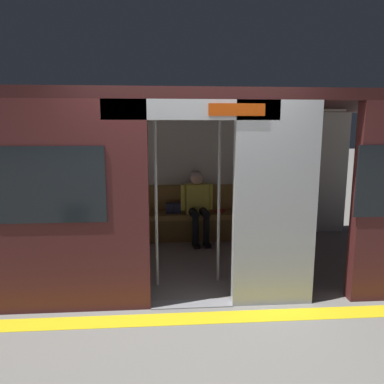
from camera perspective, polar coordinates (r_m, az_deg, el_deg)
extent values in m
plane|color=gray|center=(4.14, -0.08, -17.29)|extent=(60.00, 60.00, 0.00)
cube|color=yellow|center=(3.88, 0.27, -19.28)|extent=(8.00, 0.24, 0.01)
cube|color=#ADAFB5|center=(3.91, 12.92, -2.19)|extent=(0.88, 0.12, 2.18)
cube|color=black|center=(3.86, 13.12, 1.58)|extent=(0.48, 0.02, 0.55)
cube|color=#4C1E1E|center=(4.07, -26.63, -2.55)|extent=(2.76, 0.16, 2.18)
cube|color=black|center=(3.80, -21.64, 1.01)|extent=(1.10, 0.02, 0.76)
cube|color=#ADAFB5|center=(3.69, -0.09, 12.81)|extent=(1.76, 0.16, 0.20)
cube|color=#BF3F0C|center=(3.66, 7.10, 12.76)|extent=(0.56, 0.02, 0.12)
cube|color=#351515|center=(5.03, -1.24, 13.87)|extent=(6.40, 2.84, 0.12)
cube|color=gray|center=(5.36, -1.15, -10.70)|extent=(6.08, 2.68, 0.01)
cube|color=silver|center=(6.41, -1.85, 2.72)|extent=(6.08, 0.10, 2.18)
cube|color=olive|center=(6.41, -1.80, -0.87)|extent=(3.52, 0.06, 0.45)
cube|color=white|center=(5.02, -1.24, 12.85)|extent=(4.48, 0.16, 0.03)
cube|color=gray|center=(4.14, -0.08, -17.22)|extent=(0.88, 0.19, 0.01)
cube|color=olive|center=(6.25, -1.70, -3.68)|extent=(2.73, 0.44, 0.09)
cube|color=brown|center=(6.12, -1.60, -6.25)|extent=(2.73, 0.04, 0.38)
cube|color=#D8CC4C|center=(6.19, 0.71, -1.03)|extent=(0.40, 0.26, 0.50)
sphere|color=beige|center=(6.13, 0.72, 2.13)|extent=(0.21, 0.21, 0.21)
sphere|color=#B2ADA8|center=(6.14, 0.71, 2.49)|extent=(0.19, 0.19, 0.19)
cylinder|color=#D8CC4C|center=(6.20, 2.90, -0.74)|extent=(0.08, 0.08, 0.44)
cylinder|color=#D8CC4C|center=(6.11, -1.40, -0.88)|extent=(0.08, 0.08, 0.44)
cylinder|color=black|center=(6.05, 1.89, -3.21)|extent=(0.17, 0.41, 0.14)
cylinder|color=black|center=(6.02, 0.21, -3.28)|extent=(0.17, 0.41, 0.14)
cylinder|color=black|center=(5.93, 2.27, -6.13)|extent=(0.10, 0.10, 0.43)
cylinder|color=black|center=(5.90, 0.55, -6.21)|extent=(0.10, 0.10, 0.43)
cube|color=black|center=(5.95, 2.36, -8.33)|extent=(0.12, 0.23, 0.06)
cube|color=black|center=(5.92, 0.64, -8.43)|extent=(0.12, 0.23, 0.06)
cube|color=#262D4C|center=(6.21, -2.98, -2.54)|extent=(0.26, 0.14, 0.17)
cube|color=#1A2035|center=(6.14, -2.96, -2.77)|extent=(0.02, 0.01, 0.14)
cube|color=#B22D2D|center=(6.32, 4.44, -3.01)|extent=(0.23, 0.26, 0.03)
cylinder|color=silver|center=(4.28, -5.69, -1.08)|extent=(0.04, 0.04, 2.16)
cylinder|color=silver|center=(4.41, 4.26, -0.73)|extent=(0.04, 0.04, 2.16)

